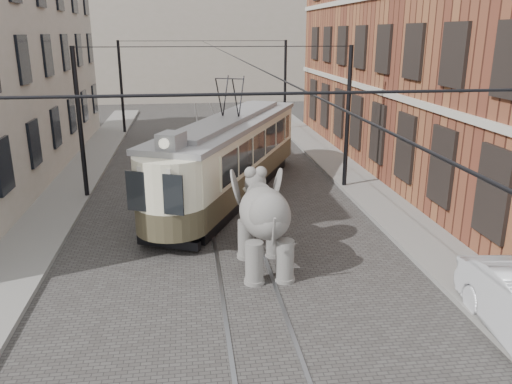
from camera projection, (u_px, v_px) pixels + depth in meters
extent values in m
plane|color=#3E3C39|center=(239.00, 250.00, 15.96)|extent=(120.00, 120.00, 0.00)
cube|color=slate|center=(422.00, 238.00, 16.70)|extent=(2.00, 60.00, 0.15)
cube|color=slate|center=(20.00, 260.00, 15.12)|extent=(2.00, 60.00, 0.15)
cube|color=brown|center=(451.00, 43.00, 24.09)|extent=(8.00, 26.00, 12.00)
cube|color=#A09784|center=(198.00, 27.00, 51.73)|extent=(28.00, 10.00, 14.00)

